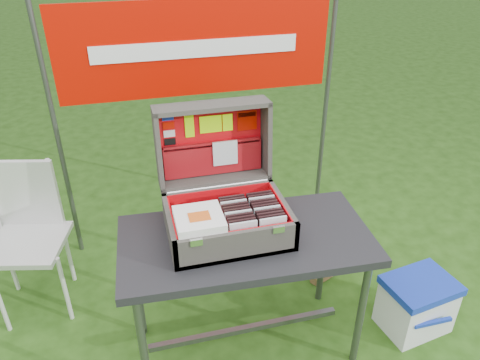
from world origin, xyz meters
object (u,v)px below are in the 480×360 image
object	(u,v)px
cardboard_box	(333,247)
suitcase	(224,179)
table	(245,295)
cooler	(416,304)
chair	(28,246)

from	to	relation	value
cardboard_box	suitcase	bearing A→B (deg)	-179.17
table	cooler	world-z (taller)	table
suitcase	cooler	world-z (taller)	suitcase
suitcase	cooler	distance (m)	1.31
chair	cooler	bearing A→B (deg)	-5.70
cooler	cardboard_box	distance (m)	0.59
cooler	suitcase	bearing A→B (deg)	159.81
chair	cardboard_box	size ratio (longest dim) A/B	2.25
table	cooler	xyz separation A→B (m)	(0.93, -0.10, -0.20)
table	cardboard_box	xyz separation A→B (m)	(0.68, 0.43, -0.17)
table	suitcase	bearing A→B (deg)	130.85
cooler	table	bearing A→B (deg)	164.75
suitcase	cooler	bearing A→B (deg)	-11.18
table	suitcase	distance (m)	0.63
table	chair	bearing A→B (deg)	153.87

